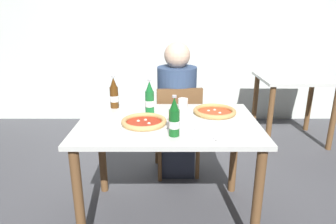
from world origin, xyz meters
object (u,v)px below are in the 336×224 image
object	(u,v)px
chair_behind_table	(177,126)
dining_table_background	(293,91)
beer_bottle_left	(174,119)
pizza_marinara_far	(144,123)
beer_bottle_right	(150,99)
dining_table_main	(168,137)
napkin_with_cutlery	(203,135)
beer_bottle_center	(114,94)
paper_cup	(183,105)
pizza_margherita_near	(215,112)
diner_seated	(176,113)

from	to	relation	value
chair_behind_table	dining_table_background	distance (m)	1.58
chair_behind_table	beer_bottle_left	xyz separation A→B (m)	(-0.05, -0.85, 0.37)
pizza_marinara_far	beer_bottle_right	xyz separation A→B (m)	(0.02, 0.26, 0.08)
dining_table_main	beer_bottle_left	size ratio (longest dim) A/B	4.86
napkin_with_cutlery	chair_behind_table	bearing A→B (deg)	98.39
chair_behind_table	pizza_marinara_far	bearing A→B (deg)	64.55
beer_bottle_center	dining_table_main	bearing A→B (deg)	-37.16
dining_table_main	paper_cup	size ratio (longest dim) A/B	12.63
pizza_marinara_far	paper_cup	xyz separation A→B (m)	(0.26, 0.30, 0.03)
dining_table_main	pizza_margherita_near	bearing A→B (deg)	22.05
dining_table_background	beer_bottle_right	bearing A→B (deg)	-141.22
beer_bottle_right	napkin_with_cutlery	bearing A→B (deg)	-50.74
beer_bottle_right	pizza_marinara_far	bearing A→B (deg)	-94.94
chair_behind_table	paper_cup	world-z (taller)	chair_behind_table
beer_bottle_center	diner_seated	bearing A→B (deg)	35.82
pizza_marinara_far	beer_bottle_right	world-z (taller)	beer_bottle_right
dining_table_background	napkin_with_cutlery	distance (m)	2.08
paper_cup	beer_bottle_left	bearing A→B (deg)	-99.07
pizza_marinara_far	paper_cup	size ratio (longest dim) A/B	3.36
diner_seated	napkin_with_cutlery	bearing A→B (deg)	-81.60
dining_table_background	beer_bottle_center	xyz separation A→B (m)	(-1.84, -1.13, 0.26)
dining_table_main	dining_table_background	bearing A→B (deg)	45.15
paper_cup	napkin_with_cutlery	bearing A→B (deg)	-77.78
chair_behind_table	pizza_margherita_near	distance (m)	0.61
diner_seated	beer_bottle_center	bearing A→B (deg)	-144.18
pizza_margherita_near	dining_table_main	bearing A→B (deg)	-157.95
chair_behind_table	diner_seated	size ratio (longest dim) A/B	0.70
paper_cup	chair_behind_table	bearing A→B (deg)	93.75
dining_table_main	paper_cup	world-z (taller)	paper_cup
dining_table_main	pizza_marinara_far	size ratio (longest dim) A/B	3.76
pizza_margherita_near	beer_bottle_left	size ratio (longest dim) A/B	1.33
dining_table_background	napkin_with_cutlery	world-z (taller)	napkin_with_cutlery
dining_table_main	pizza_margherita_near	world-z (taller)	pizza_margherita_near
chair_behind_table	beer_bottle_center	xyz separation A→B (m)	(-0.49, -0.30, 0.37)
pizza_marinara_far	beer_bottle_center	world-z (taller)	beer_bottle_center
dining_table_background	napkin_with_cutlery	xyz separation A→B (m)	(-1.22, -1.67, 0.16)
beer_bottle_left	paper_cup	bearing A→B (deg)	80.93
beer_bottle_center	beer_bottle_right	xyz separation A→B (m)	(0.28, -0.13, 0.00)
chair_behind_table	dining_table_background	bearing A→B (deg)	-154.62
napkin_with_cutlery	paper_cup	distance (m)	0.47
dining_table_main	diner_seated	xyz separation A→B (m)	(0.08, 0.66, -0.05)
paper_cup	beer_bottle_right	bearing A→B (deg)	-170.49
beer_bottle_right	pizza_margherita_near	bearing A→B (deg)	-6.01
napkin_with_cutlery	dining_table_main	bearing A→B (deg)	131.73
dining_table_background	beer_bottle_left	bearing A→B (deg)	-129.71
diner_seated	beer_bottle_center	xyz separation A→B (m)	(-0.49, -0.35, 0.27)
dining_table_background	beer_bottle_right	size ratio (longest dim) A/B	3.24
pizza_margherita_near	beer_bottle_right	size ratio (longest dim) A/B	1.33
dining_table_background	beer_bottle_right	distance (m)	2.02
dining_table_main	beer_bottle_center	bearing A→B (deg)	142.84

